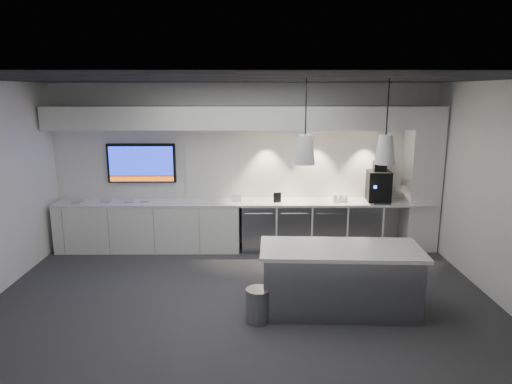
{
  "coord_description": "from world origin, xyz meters",
  "views": [
    {
      "loc": [
        0.14,
        -5.86,
        2.85
      ],
      "look_at": [
        0.2,
        1.1,
        1.31
      ],
      "focal_mm": 32.0,
      "sensor_mm": 36.0,
      "label": 1
    }
  ],
  "objects_px": {
    "bin": "(258,305)",
    "coffee_machine": "(379,185)",
    "wall_tv": "(141,163)",
    "island": "(340,279)"
  },
  "relations": [
    {
      "from": "island",
      "to": "bin",
      "type": "distance_m",
      "value": 1.13
    },
    {
      "from": "wall_tv",
      "to": "island",
      "type": "relative_size",
      "value": 0.59
    },
    {
      "from": "bin",
      "to": "coffee_machine",
      "type": "distance_m",
      "value": 3.67
    },
    {
      "from": "island",
      "to": "bin",
      "type": "relative_size",
      "value": 4.88
    },
    {
      "from": "wall_tv",
      "to": "bin",
      "type": "bearing_deg",
      "value": -54.97
    },
    {
      "from": "wall_tv",
      "to": "bin",
      "type": "relative_size",
      "value": 2.89
    },
    {
      "from": "island",
      "to": "coffee_machine",
      "type": "relative_size",
      "value": 2.9
    },
    {
      "from": "wall_tv",
      "to": "island",
      "type": "bearing_deg",
      "value": -40.64
    },
    {
      "from": "island",
      "to": "wall_tv",
      "type": "bearing_deg",
      "value": 141.97
    },
    {
      "from": "island",
      "to": "coffee_machine",
      "type": "distance_m",
      "value": 2.84
    }
  ]
}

